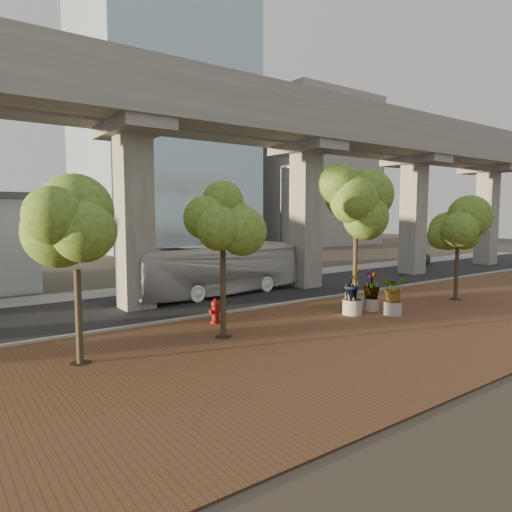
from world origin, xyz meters
TOP-DOWN VIEW (x-y plane):
  - ground at (0.00, 0.00)m, footprint 160.00×160.00m
  - brick_plaza at (0.00, -8.00)m, footprint 70.00×13.00m
  - asphalt_road at (0.00, 2.00)m, footprint 90.00×8.00m
  - curb_strip at (0.00, -2.00)m, footprint 70.00×0.25m
  - far_sidewalk at (0.00, 7.50)m, footprint 90.00×3.00m
  - transit_viaduct at (0.00, 2.00)m, footprint 72.00×5.60m
  - midrise_block at (38.00, 36.00)m, footprint 18.00×16.00m
  - transit_bus at (-0.57, 2.82)m, footprint 11.77×3.76m
  - parked_car at (23.66, 5.32)m, footprint 4.45×2.79m
  - fire_hydrant at (-4.41, -3.43)m, footprint 0.56×0.50m
  - planter_front at (3.47, -7.12)m, footprint 1.87×1.87m
  - planter_right at (3.42, -5.82)m, footprint 1.95×1.95m
  - planter_left at (1.95, -5.88)m, footprint 2.10×2.10m
  - street_tree_far_west at (-10.94, -5.60)m, footprint 3.93×3.93m
  - street_tree_near_west at (-5.36, -5.63)m, footprint 3.12×3.12m
  - street_tree_near_east at (2.50, -5.52)m, footprint 4.08×4.08m
  - street_tree_far_east at (9.73, -6.74)m, footprint 3.73×3.73m
  - streetlamp_east at (8.35, 7.38)m, footprint 0.43×1.27m

SIDE VIEW (x-z plane):
  - ground at x=0.00m, z-range 0.00..0.00m
  - asphalt_road at x=0.00m, z-range 0.00..0.04m
  - brick_plaza at x=0.00m, z-range 0.00..0.06m
  - far_sidewalk at x=0.00m, z-range 0.00..0.06m
  - curb_strip at x=0.00m, z-range 0.00..0.16m
  - fire_hydrant at x=-4.41m, z-range 0.04..1.16m
  - parked_car at x=23.66m, z-range 0.00..1.38m
  - planter_front at x=3.47m, z-range 0.28..2.33m
  - planter_right at x=3.42m, z-range 0.28..2.37m
  - planter_left at x=1.95m, z-range 0.31..2.61m
  - transit_bus at x=-0.57m, z-range 0.00..3.23m
  - street_tree_far_east at x=9.73m, z-range 1.25..7.07m
  - street_tree_far_west at x=-10.94m, z-range 1.29..7.36m
  - street_tree_near_west at x=-5.36m, z-range 1.70..7.88m
  - streetlamp_east at x=8.35m, z-range 0.73..9.48m
  - street_tree_near_east at x=2.50m, z-range 1.80..9.06m
  - transit_viaduct at x=0.00m, z-range 1.09..13.49m
  - midrise_block at x=38.00m, z-range 0.00..24.00m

